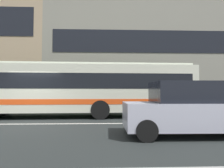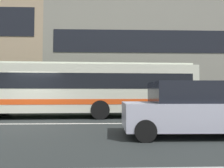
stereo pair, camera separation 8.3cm
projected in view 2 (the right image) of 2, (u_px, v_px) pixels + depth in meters
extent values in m
plane|color=#222726|center=(22.00, 124.00, 8.82)|extent=(160.00, 160.00, 0.00)
cube|color=silver|center=(22.00, 124.00, 8.82)|extent=(60.00, 0.16, 0.01)
cube|color=#23581E|center=(69.00, 105.00, 15.34)|extent=(20.48, 1.10, 0.87)
cube|color=gray|center=(159.00, 60.00, 23.63)|extent=(24.43, 10.15, 10.77)
cube|color=black|center=(173.00, 42.00, 18.58)|extent=(22.48, 0.04, 2.15)
cube|color=beige|center=(87.00, 89.00, 11.52)|extent=(12.42, 2.89, 2.59)
cube|color=black|center=(87.00, 82.00, 11.54)|extent=(11.68, 2.88, 0.83)
cube|color=#EA4B17|center=(87.00, 101.00, 11.49)|extent=(12.18, 2.90, 0.28)
cube|color=silver|center=(87.00, 66.00, 11.59)|extent=(11.92, 2.47, 0.12)
cylinder|color=black|center=(5.00, 107.00, 12.28)|extent=(1.01, 0.31, 1.00)
cylinder|color=black|center=(100.00, 110.00, 10.39)|extent=(1.01, 0.31, 1.00)
cylinder|color=black|center=(100.00, 107.00, 12.66)|extent=(1.01, 0.31, 1.00)
cylinder|color=black|center=(181.00, 109.00, 10.66)|extent=(1.01, 0.31, 1.00)
cylinder|color=black|center=(167.00, 106.00, 12.94)|extent=(1.01, 0.31, 1.00)
cube|color=#AFB0C2|center=(190.00, 115.00, 6.49)|extent=(4.40, 1.91, 0.84)
cube|color=black|center=(184.00, 92.00, 6.52)|extent=(2.12, 1.66, 0.68)
cylinder|color=black|center=(224.00, 122.00, 7.36)|extent=(0.64, 0.23, 0.64)
cylinder|color=black|center=(137.00, 122.00, 7.30)|extent=(0.64, 0.23, 0.64)
cylinder|color=black|center=(145.00, 131.00, 5.59)|extent=(0.64, 0.23, 0.64)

